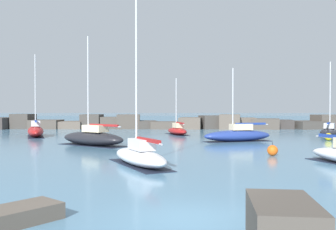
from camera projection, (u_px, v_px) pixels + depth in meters
The scene contains 12 objects.
ground_plane at pixel (187, 219), 11.55m from camera, with size 600.00×600.00×0.00m, color teal.
open_sea_beyond at pixel (176, 119), 123.96m from camera, with size 400.00×116.00×0.01m.
breakwater_jetty at pixel (183, 123), 64.00m from camera, with size 65.13×6.96×2.52m.
foreground_rocks at pixel (95, 228), 9.28m from camera, with size 13.41×5.18×1.20m.
sailboat_moored_0 at pixel (93, 138), 34.67m from camera, with size 7.52×6.24×10.18m.
sailboat_moored_1 at pixel (238, 135), 38.93m from camera, with size 7.77×4.24×7.63m.
sailboat_moored_2 at pixel (36, 130), 45.86m from camera, with size 4.67×8.18×10.15m.
sailboat_moored_3 at pixel (140, 155), 22.49m from camera, with size 4.70×6.80×10.33m.
sailboat_moored_4 at pixel (177, 130), 49.13m from camera, with size 3.47×6.13×7.46m.
sailboat_moored_6 at pixel (329, 131), 45.90m from camera, with size 4.29×5.62×9.21m.
mooring_buoy_orange_near at pixel (329, 137), 40.06m from camera, with size 0.79×0.79×0.99m.
mooring_buoy_far_side at pixel (273, 150), 27.06m from camera, with size 0.77×0.77×0.97m.
Camera 1 is at (-0.38, -11.50, 3.40)m, focal length 40.00 mm.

